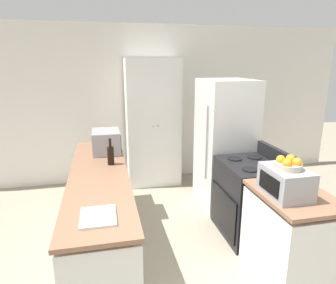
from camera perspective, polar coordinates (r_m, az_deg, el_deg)
wall_back at (r=5.15m, az=-3.77°, el=7.11°), size 7.00×0.06×2.60m
counter_left at (r=3.41m, az=-12.61°, el=-12.97°), size 0.60×2.59×0.89m
counter_right at (r=3.11m, az=22.11°, el=-16.78°), size 0.60×0.81×0.89m
pantry_cabinet at (r=4.92m, az=-2.89°, el=3.62°), size 0.86×0.50×2.07m
stove at (r=3.72m, az=15.29°, el=-10.33°), size 0.66×0.79×1.05m
refrigerator at (r=4.27m, az=10.76°, el=-0.41°), size 0.69×0.78×1.78m
microwave at (r=3.88m, az=-11.66°, el=0.09°), size 0.35×0.44×0.28m
wine_bottle at (r=3.42m, az=-10.87°, el=-2.44°), size 0.08×0.08×0.30m
toaster_oven at (r=2.78m, az=21.47°, el=-7.10°), size 0.32×0.42×0.25m
fruit_bowl at (r=2.71m, az=21.98°, el=-3.88°), size 0.23×0.23×0.11m
cutting_board at (r=2.35m, az=-13.15°, el=-13.69°), size 0.26×0.31×0.02m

